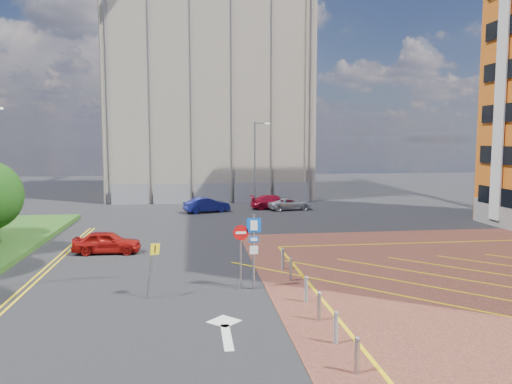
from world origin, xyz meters
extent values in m
plane|color=black|center=(0.00, 0.00, 0.00)|extent=(140.00, 140.00, 0.00)
cylinder|color=#9EA0A8|center=(4.00, 28.00, 4.00)|extent=(0.16, 0.16, 8.00)
cylinder|color=#9EA0A8|center=(4.60, 28.00, 7.88)|extent=(1.20, 0.10, 0.10)
cube|color=silver|center=(5.20, 28.00, 7.85)|extent=(0.50, 0.15, 0.12)
cylinder|color=#9EA0A8|center=(0.50, 1.00, 1.60)|extent=(0.10, 0.10, 3.20)
cube|color=blue|center=(0.50, 0.97, 2.75)|extent=(0.60, 0.04, 0.60)
cube|color=white|center=(0.50, 0.94, 2.75)|extent=(0.30, 0.02, 0.42)
cube|color=blue|center=(0.50, 0.97, 2.15)|extent=(0.40, 0.04, 0.25)
cube|color=white|center=(0.50, 0.94, 2.15)|extent=(0.28, 0.02, 0.14)
cube|color=white|center=(0.50, 0.97, 1.70)|extent=(0.35, 0.04, 0.35)
cylinder|color=#9EA0A8|center=(-0.05, 1.00, 1.35)|extent=(0.08, 0.08, 2.70)
cylinder|color=red|center=(-0.05, 0.97, 2.45)|extent=(0.64, 0.04, 0.64)
cube|color=white|center=(-0.05, 0.94, 2.45)|extent=(0.44, 0.02, 0.10)
cylinder|color=#9EA0A8|center=(-3.75, 0.33, 1.10)|extent=(0.37, 0.08, 2.19)
cube|color=yellow|center=(-3.53, 0.30, 2.00)|extent=(0.39, 0.39, 0.51)
cylinder|color=#9EA0A8|center=(2.30, -7.00, 0.47)|extent=(0.14, 0.14, 0.90)
cylinder|color=black|center=(2.30, -5.00, 0.47)|extent=(0.14, 0.14, 0.90)
cylinder|color=#9EA0A8|center=(2.30, -3.00, 0.47)|extent=(0.14, 0.14, 0.90)
cylinder|color=black|center=(2.30, -1.00, 0.47)|extent=(0.14, 0.14, 0.90)
cylinder|color=#9EA0A8|center=(2.30, 2.00, 0.47)|extent=(0.14, 0.14, 0.90)
cylinder|color=black|center=(2.30, 4.00, 0.47)|extent=(0.14, 0.14, 0.90)
cube|color=#A99C8A|center=(0.00, 40.00, 11.00)|extent=(21.20, 19.20, 22.00)
cube|color=yellow|center=(2.00, 42.00, 17.00)|extent=(0.90, 0.90, 34.00)
cube|color=gray|center=(1.00, 30.00, 1.00)|extent=(21.60, 0.06, 2.00)
imported|color=#A4120E|center=(-6.77, 8.73, 0.63)|extent=(3.75, 1.65, 1.26)
imported|color=navy|center=(-0.77, 23.76, 0.65)|extent=(4.18, 2.50, 1.30)
imported|color=#AA0E26|center=(5.44, 25.11, 0.64)|extent=(4.49, 2.00, 1.28)
imported|color=silver|center=(6.66, 24.38, 0.55)|extent=(4.19, 2.47, 1.09)
camera|label=1|loc=(-2.07, -19.43, 6.32)|focal=35.00mm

